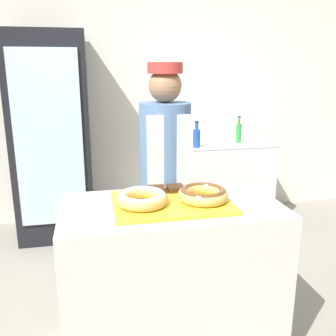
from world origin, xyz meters
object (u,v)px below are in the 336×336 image
(donut_light_glaze, at_px, (142,198))
(bottle_green, at_px, (239,132))
(baker_person, at_px, (165,179))
(brownie_back_right, at_px, (175,188))
(chest_freezer, at_px, (216,181))
(bottle_blue, at_px, (196,137))
(beverage_fridge, at_px, (52,139))
(serving_tray, at_px, (172,203))
(brownie_back_left, at_px, (157,189))
(donut_chocolate_glaze, at_px, (203,194))

(donut_light_glaze, relative_size, bottle_green, 1.01)
(baker_person, xyz_separation_m, bottle_green, (0.99, 1.16, 0.10))
(donut_light_glaze, height_order, baker_person, baker_person)
(brownie_back_right, distance_m, baker_person, 0.39)
(brownie_back_right, height_order, chest_freezer, brownie_back_right)
(donut_light_glaze, xyz_separation_m, bottle_blue, (0.74, 1.58, 0.01))
(beverage_fridge, xyz_separation_m, chest_freezer, (1.65, 0.01, -0.53))
(serving_tray, relative_size, bottle_blue, 2.49)
(baker_person, xyz_separation_m, beverage_fridge, (-0.84, 1.22, 0.09))
(serving_tray, distance_m, beverage_fridge, 1.92)
(brownie_back_left, distance_m, brownie_back_right, 0.11)
(bottle_blue, bearing_deg, chest_freezer, 36.85)
(brownie_back_left, relative_size, baker_person, 0.06)
(beverage_fridge, bearing_deg, chest_freezer, 0.23)
(donut_chocolate_glaze, bearing_deg, serving_tray, 169.34)
(serving_tray, distance_m, baker_person, 0.54)
(beverage_fridge, bearing_deg, brownie_back_right, -62.74)
(donut_chocolate_glaze, xyz_separation_m, beverage_fridge, (-0.94, 1.79, 0.01))
(chest_freezer, bearing_deg, baker_person, -123.10)
(donut_light_glaze, height_order, brownie_back_left, donut_light_glaze)
(beverage_fridge, bearing_deg, serving_tray, -66.32)
(brownie_back_right, xyz_separation_m, baker_person, (0.02, 0.38, -0.06))
(serving_tray, xyz_separation_m, brownie_back_left, (-0.05, 0.16, 0.03))
(donut_chocolate_glaze, distance_m, bottle_green, 1.95)
(baker_person, bearing_deg, beverage_fridge, 124.66)
(brownie_back_right, xyz_separation_m, chest_freezer, (0.82, 1.61, -0.50))
(serving_tray, height_order, donut_light_glaze, donut_light_glaze)
(baker_person, bearing_deg, donut_chocolate_glaze, -80.71)
(brownie_back_left, xyz_separation_m, bottle_blue, (0.63, 1.39, 0.03))
(brownie_back_left, distance_m, baker_person, 0.41)
(brownie_back_right, height_order, bottle_blue, bottle_blue)
(donut_light_glaze, height_order, bottle_blue, bottle_blue)
(baker_person, xyz_separation_m, chest_freezer, (0.80, 1.23, -0.44))
(donut_chocolate_glaze, height_order, chest_freezer, donut_chocolate_glaze)
(brownie_back_left, relative_size, chest_freezer, 0.09)
(serving_tray, xyz_separation_m, brownie_back_right, (0.05, 0.16, 0.03))
(donut_chocolate_glaze, bearing_deg, beverage_fridge, 117.63)
(serving_tray, distance_m, bottle_blue, 1.65)
(donut_chocolate_glaze, distance_m, beverage_fridge, 2.02)
(donut_chocolate_glaze, relative_size, bottle_blue, 1.08)
(serving_tray, height_order, bottle_green, bottle_green)
(beverage_fridge, bearing_deg, brownie_back_left, -65.91)
(brownie_back_right, height_order, bottle_green, bottle_green)
(donut_light_glaze, relative_size, bottle_blue, 1.08)
(brownie_back_left, relative_size, beverage_fridge, 0.05)
(donut_light_glaze, bearing_deg, donut_chocolate_glaze, 0.00)
(brownie_back_left, xyz_separation_m, beverage_fridge, (-0.72, 1.60, 0.03))
(brownie_back_left, xyz_separation_m, brownie_back_right, (0.11, 0.00, 0.00))
(bottle_green, bearing_deg, brownie_back_right, -123.32)
(serving_tray, xyz_separation_m, donut_chocolate_glaze, (0.17, -0.03, 0.05))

